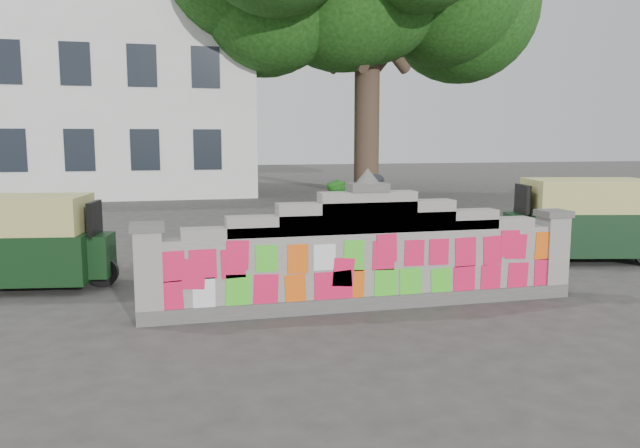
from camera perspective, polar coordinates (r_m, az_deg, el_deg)
The scene contains 8 objects.
ground at distance 9.13m, azimuth 4.26°, elevation -7.60°, with size 100.00×100.00×0.00m, color #383533.
parapet_wall at distance 8.95m, azimuth 4.32°, elevation -2.97°, with size 6.48×0.44×2.01m.
building at distance 30.65m, azimuth -22.47°, elevation 10.19°, with size 16.00×10.00×8.90m.
cyclist_bike at distance 11.42m, azimuth 5.23°, elevation -2.14°, with size 0.60×1.73×0.91m, color black.
cyclist_rider at distance 11.37m, azimuth 5.25°, elevation -0.57°, with size 0.56×0.37×1.54m, color black.
pedestrian at distance 10.66m, azimuth 1.57°, elevation -0.62°, with size 0.84×0.65×1.72m, color green.
rickshaw_left at distance 11.15m, azimuth -25.54°, elevation -1.40°, with size 2.81×1.63×1.51m.
rickshaw_right at distance 13.47m, azimuth 22.93°, elevation 0.46°, with size 3.03×1.91×1.63m.
Camera 1 is at (-2.81, -8.34, 2.42)m, focal length 35.00 mm.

